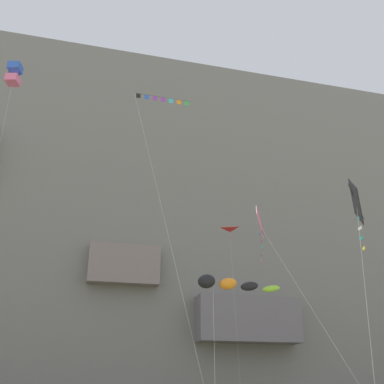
{
  "coord_description": "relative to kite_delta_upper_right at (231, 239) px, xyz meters",
  "views": [
    {
      "loc": [
        -4.97,
        -7.23,
        2.85
      ],
      "look_at": [
        2.11,
        21.73,
        16.24
      ],
      "focal_mm": 40.54,
      "sensor_mm": 36.0,
      "label": 1
    }
  ],
  "objects": [
    {
      "name": "kite_diamond_low_right",
      "position": [
        -6.57,
        -24.69,
        -7.5
      ],
      "size": [
        3.34,
        6.87,
        12.66
      ],
      "color": "pink",
      "rests_on": "ground"
    },
    {
      "name": "kite_delta_upper_right",
      "position": [
        0.0,
        0.0,
        0.0
      ],
      "size": [
        1.92,
        4.51,
        19.4
      ],
      "color": "red",
      "rests_on": "ground"
    },
    {
      "name": "kite_box_low_center",
      "position": [
        -23.93,
        -14.56,
        8.28
      ],
      "size": [
        2.07,
        5.88,
        28.17
      ],
      "color": "blue",
      "rests_on": "ground"
    },
    {
      "name": "cliff_face",
      "position": [
        -11.23,
        25.67,
        10.09
      ],
      "size": [
        180.0,
        25.07,
        57.93
      ],
      "color": "slate",
      "rests_on": "ground"
    },
    {
      "name": "kite_banner_low_left",
      "position": [
        -12.25,
        -23.6,
        -1.1
      ],
      "size": [
        4.64,
        2.55,
        20.48
      ],
      "color": "black",
      "rests_on": "ground"
    },
    {
      "name": "kite_diamond_high_right",
      "position": [
        -4.02,
        -30.16,
        -8.09
      ],
      "size": [
        2.52,
        2.68,
        12.11
      ],
      "color": "black",
      "rests_on": "ground"
    },
    {
      "name": "kite_windsock_upper_mid",
      "position": [
        -8.39,
        -23.2,
        -10.61
      ],
      "size": [
        5.37,
        6.04,
        8.83
      ],
      "color": "black",
      "rests_on": "ground"
    }
  ]
}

